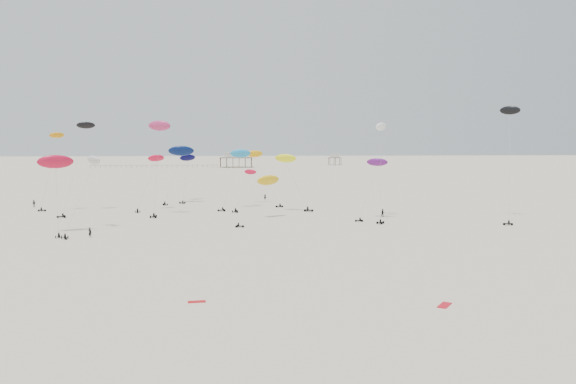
{
  "coord_description": "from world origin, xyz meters",
  "views": [
    {
      "loc": [
        -9.32,
        -14.53,
        16.15
      ],
      "look_at": [
        0.0,
        88.0,
        7.0
      ],
      "focal_mm": 35.0,
      "sensor_mm": 36.0,
      "label": 1
    }
  ],
  "objects": [
    {
      "name": "rig_11",
      "position": [
        -9.14,
        123.1,
        11.51
      ],
      "size": [
        8.07,
        9.24,
        15.39
      ],
      "rotation": [
        0.0,
        0.0,
        1.79
      ],
      "color": "black",
      "rests_on": "ground"
    },
    {
      "name": "spectator_1",
      "position": [
        22.13,
        103.82,
        0.0
      ],
      "size": [
        1.0,
        0.63,
        1.97
      ],
      "primitive_type": "imported",
      "rotation": [
        0.0,
        0.0,
        6.36
      ],
      "color": "black",
      "rests_on": "ground"
    },
    {
      "name": "rig_5",
      "position": [
        3.0,
        115.73,
        10.1
      ],
      "size": [
        9.52,
        4.72,
        13.72
      ],
      "rotation": [
        0.0,
        0.0,
        4.09
      ],
      "color": "black",
      "rests_on": "ground"
    },
    {
      "name": "rig_4",
      "position": [
        21.08,
        102.26,
        14.95
      ],
      "size": [
        5.75,
        14.58,
        21.63
      ],
      "rotation": [
        0.0,
        0.0,
        5.38
      ],
      "color": "black",
      "rests_on": "ground"
    },
    {
      "name": "spectator_0",
      "position": [
        -34.4,
        82.65,
        0.0
      ],
      "size": [
        0.87,
        0.78,
        1.99
      ],
      "primitive_type": "imported",
      "rotation": [
        0.0,
        0.0,
        2.66
      ],
      "color": "black",
      "rests_on": "ground"
    },
    {
      "name": "pavilion_small",
      "position": [
        60.0,
        380.0,
        3.49
      ],
      "size": [
        9.0,
        7.0,
        8.0
      ],
      "color": "brown",
      "rests_on": "ground"
    },
    {
      "name": "rig_13",
      "position": [
        -24.4,
        136.5,
        12.94
      ],
      "size": [
        8.19,
        8.72,
        15.84
      ],
      "rotation": [
        0.0,
        0.0,
        0.39
      ],
      "color": "black",
      "rests_on": "ground"
    },
    {
      "name": "rig_12",
      "position": [
        -3.22,
        104.23,
        7.41
      ],
      "size": [
        10.22,
        17.01,
        16.46
      ],
      "rotation": [
        0.0,
        0.0,
        4.47
      ],
      "color": "black",
      "rests_on": "ground"
    },
    {
      "name": "ground_plane",
      "position": [
        0.0,
        200.0,
        0.0
      ],
      "size": [
        900.0,
        900.0,
        0.0
      ],
      "primitive_type": "plane",
      "color": "beige"
    },
    {
      "name": "rig_15",
      "position": [
        -23.16,
        142.47,
        10.38
      ],
      "size": [
        5.18,
        12.44,
        14.24
      ],
      "rotation": [
        0.0,
        0.0,
        1.11
      ],
      "color": "black",
      "rests_on": "ground"
    },
    {
      "name": "spectator_3",
      "position": [
        -1.57,
        142.0,
        0.0
      ],
      "size": [
        0.74,
        0.53,
        1.99
      ],
      "primitive_type": "imported",
      "rotation": [
        0.0,
        0.0,
        3.09
      ],
      "color": "black",
      "rests_on": "ground"
    },
    {
      "name": "rig_2",
      "position": [
        -3.5,
        131.99,
        10.49
      ],
      "size": [
        9.22,
        12.54,
        16.56
      ],
      "rotation": [
        0.0,
        0.0,
        1.99
      ],
      "color": "black",
      "rests_on": "ground"
    },
    {
      "name": "rig_1",
      "position": [
        -7.64,
        121.88,
        5.04
      ],
      "size": [
        6.38,
        15.89,
        15.83
      ],
      "rotation": [
        0.0,
        0.0,
        6.03
      ],
      "color": "black",
      "rests_on": "ground"
    },
    {
      "name": "rig_6",
      "position": [
        -41.44,
        88.34,
        11.93
      ],
      "size": [
        6.67,
        9.16,
        14.45
      ],
      "rotation": [
        0.0,
        0.0,
        0.23
      ],
      "color": "black",
      "rests_on": "ground"
    },
    {
      "name": "grounded_kite_a",
      "position": [
        11.07,
        38.22,
        0.0
      ],
      "size": [
        2.04,
        2.3,
        0.08
      ],
      "primitive_type": "cube",
      "rotation": [
        0.0,
        0.0,
        0.93
      ],
      "color": "red",
      "rests_on": "ground"
    },
    {
      "name": "rig_8",
      "position": [
        47.84,
        99.22,
        17.98
      ],
      "size": [
        8.85,
        14.79,
        25.45
      ],
      "rotation": [
        0.0,
        0.0,
        1.64
      ],
      "color": "black",
      "rests_on": "ground"
    },
    {
      "name": "pier_fence",
      "position": [
        -62.0,
        350.0,
        0.77
      ],
      "size": [
        80.2,
        0.2,
        1.5
      ],
      "color": "black",
      "rests_on": "ground"
    },
    {
      "name": "rig_9",
      "position": [
        -52.56,
        121.45,
        12.14
      ],
      "size": [
        6.51,
        3.42,
        18.65
      ],
      "rotation": [
        0.0,
        0.0,
        4.46
      ],
      "color": "black",
      "rests_on": "ground"
    },
    {
      "name": "rig_7",
      "position": [
        19.57,
        101.38,
        10.28
      ],
      "size": [
        8.19,
        7.51,
        13.5
      ],
      "rotation": [
        0.0,
        0.0,
        1.72
      ],
      "color": "black",
      "rests_on": "ground"
    },
    {
      "name": "grounded_kite_b",
      "position": [
        -13.51,
        41.7,
        0.0
      ],
      "size": [
        1.86,
        0.86,
        0.07
      ],
      "primitive_type": "cube",
      "rotation": [
        0.0,
        0.0,
        0.09
      ],
      "color": "#B80B10",
      "rests_on": "ground"
    },
    {
      "name": "rig_3",
      "position": [
        -36.55,
        91.39,
        10.44
      ],
      "size": [
        4.84,
        15.78,
        17.13
      ],
      "rotation": [
        0.0,
        0.0,
        3.56
      ],
      "color": "black",
      "rests_on": "ground"
    },
    {
      "name": "rig_0",
      "position": [
        -29.49,
        121.62,
        9.84
      ],
      "size": [
        6.51,
        10.24,
        14.04
      ],
      "rotation": [
        0.0,
        0.0,
        3.3
      ],
      "color": "black",
      "rests_on": "ground"
    },
    {
      "name": "rig_14",
      "position": [
        -26.51,
        111.5,
        16.54
      ],
      "size": [
        5.7,
        8.59,
        21.13
      ],
      "rotation": [
        0.0,
        0.0,
        6.01
      ],
      "color": "black",
      "rests_on": "ground"
    },
    {
      "name": "pavilion_main",
      "position": [
        -10.0,
        350.0,
        4.22
      ],
      "size": [
        21.0,
        13.0,
        9.8
      ],
      "color": "brown",
      "rests_on": "ground"
    },
    {
      "name": "spectator_2",
      "position": [
        -60.02,
        129.96,
        0.0
      ],
      "size": [
        1.4,
        1.11,
        2.09
      ],
      "primitive_type": "imported",
      "rotation": [
        0.0,
        0.0,
        5.87
      ],
      "color": "black",
      "rests_on": "ground"
    },
    {
      "name": "rig_10",
      "position": [
        -45.31,
        118.99,
        15.35
      ],
      "size": [
        5.4,
        16.21,
        23.34
      ],
      "rotation": [
        0.0,
        0.0,
        1.87
      ],
      "color": "black",
      "rests_on": "ground"
    }
  ]
}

